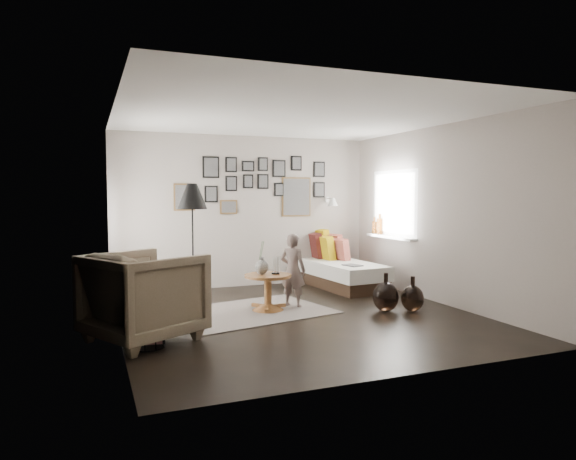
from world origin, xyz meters
name	(u,v)px	position (x,y,z in m)	size (l,w,h in m)	color
ground	(298,316)	(0.00, 0.00, 0.00)	(4.80, 4.80, 0.00)	black
wall_back	(245,211)	(0.00, 2.40, 1.30)	(4.50, 4.50, 0.00)	gray
wall_front	(405,229)	(0.00, -2.40, 1.30)	(4.50, 4.50, 0.00)	gray
wall_left	(116,220)	(-2.25, 0.00, 1.30)	(4.80, 4.80, 0.00)	gray
wall_right	(441,215)	(2.25, 0.00, 1.30)	(4.80, 4.80, 0.00)	gray
ceiling	(299,116)	(0.00, 0.00, 2.60)	(4.80, 4.80, 0.00)	white
door_left	(113,235)	(-2.23, 1.20, 1.05)	(0.00, 2.14, 2.14)	white
window_right	(386,233)	(2.18, 1.34, 0.93)	(0.15, 1.32, 1.30)	white
gallery_wall	(261,186)	(0.29, 2.38, 1.74)	(2.74, 0.03, 1.08)	brown
wall_sconce	(332,202)	(1.55, 2.13, 1.46)	(0.18, 0.36, 0.16)	white
rug	(249,312)	(-0.55, 0.43, 0.01)	(2.10, 1.47, 0.01)	beige
pedestal_table	(268,294)	(-0.27, 0.43, 0.23)	(0.64, 0.64, 0.50)	brown
vase	(262,264)	(-0.35, 0.45, 0.65)	(0.18, 0.18, 0.46)	black
candles	(275,266)	(-0.16, 0.43, 0.62)	(0.11, 0.11, 0.24)	black
daybed	(337,269)	(1.48, 1.79, 0.30)	(1.01, 2.06, 0.96)	black
magazine_on_daybed	(352,265)	(1.43, 1.14, 0.45)	(0.22, 0.29, 0.02)	black
armchair	(144,296)	(-2.00, -0.43, 0.49)	(1.05, 1.08, 0.98)	#6E604A
armchair_cushion	(144,296)	(-1.99, -0.38, 0.48)	(0.44, 0.44, 0.11)	white
floor_lamp	(192,201)	(-1.21, 0.90, 1.50)	(0.41, 0.41, 1.74)	black
magazine_basket	(147,327)	(-2.00, -0.69, 0.22)	(0.37, 0.37, 0.44)	black
demijohn_large	(386,297)	(1.20, -0.21, 0.21)	(0.35, 0.35, 0.53)	black
demijohn_small	(412,298)	(1.55, -0.33, 0.18)	(0.31, 0.31, 0.48)	black
child	(293,270)	(0.14, 0.54, 0.52)	(0.38, 0.25, 1.04)	#64534F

